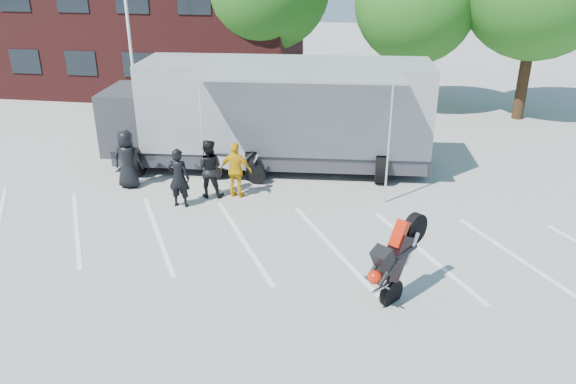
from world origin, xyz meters
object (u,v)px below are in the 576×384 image
(spectator_leather_a, at_px, (127,159))
(spectator_leather_c, at_px, (209,169))
(flagpole, at_px, (132,8))
(parked_motorcycle, at_px, (236,181))
(tree_mid, at_px, (416,3))
(spectator_leather_b, at_px, (179,178))
(stunt_bike_rider, at_px, (407,291))
(spectator_hivis, at_px, (236,170))
(transporter_truck, at_px, (272,167))

(spectator_leather_a, xyz_separation_m, spectator_leather_c, (2.80, -0.32, -0.03))
(flagpole, relative_size, parked_motorcycle, 3.63)
(tree_mid, distance_m, parked_motorcycle, 12.68)
(spectator_leather_a, bearing_deg, spectator_leather_b, 149.93)
(stunt_bike_rider, xyz_separation_m, spectator_hivis, (-5.13, 4.58, 0.89))
(transporter_truck, bearing_deg, spectator_leather_a, -153.53)
(parked_motorcycle, xyz_separation_m, stunt_bike_rider, (5.49, -5.79, 0.00))
(flagpole, height_order, transporter_truck, flagpole)
(parked_motorcycle, xyz_separation_m, spectator_leather_c, (-0.50, -1.31, 0.93))
(spectator_leather_c, bearing_deg, stunt_bike_rider, 137.74)
(transporter_truck, distance_m, spectator_leather_b, 4.37)
(transporter_truck, height_order, spectator_leather_b, transporter_truck)
(stunt_bike_rider, relative_size, spectator_leather_c, 1.17)
(tree_mid, bearing_deg, spectator_hivis, -116.60)
(transporter_truck, height_order, stunt_bike_rider, transporter_truck)
(parked_motorcycle, bearing_deg, stunt_bike_rider, -130.12)
(transporter_truck, bearing_deg, parked_motorcycle, -126.26)
(parked_motorcycle, bearing_deg, spectator_leather_b, 158.22)
(parked_motorcycle, distance_m, spectator_hivis, 1.55)
(tree_mid, height_order, parked_motorcycle, tree_mid)
(spectator_leather_a, height_order, spectator_leather_c, spectator_leather_a)
(parked_motorcycle, relative_size, spectator_leather_c, 1.19)
(stunt_bike_rider, bearing_deg, spectator_hivis, 175.81)
(tree_mid, height_order, spectator_leather_a, tree_mid)
(spectator_hivis, bearing_deg, spectator_leather_a, 4.59)
(tree_mid, relative_size, spectator_leather_b, 4.18)
(tree_mid, bearing_deg, parked_motorcycle, -120.84)
(transporter_truck, relative_size, spectator_hivis, 6.66)
(stunt_bike_rider, distance_m, spectator_hivis, 6.93)
(flagpole, distance_m, spectator_leather_b, 9.25)
(transporter_truck, relative_size, spectator_leather_b, 6.44)
(flagpole, height_order, spectator_leather_b, flagpole)
(stunt_bike_rider, distance_m, spectator_leather_b, 7.63)
(spectator_leather_b, distance_m, spectator_leather_c, 1.09)
(flagpole, height_order, stunt_bike_rider, flagpole)
(parked_motorcycle, relative_size, spectator_leather_a, 1.15)
(stunt_bike_rider, height_order, spectator_hivis, spectator_hivis)
(spectator_leather_a, distance_m, spectator_hivis, 3.67)
(flagpole, distance_m, tree_mid, 12.31)
(transporter_truck, relative_size, parked_motorcycle, 5.36)
(spectator_leather_c, bearing_deg, flagpole, -58.50)
(parked_motorcycle, xyz_separation_m, spectator_leather_a, (-3.30, -0.99, 0.96))
(flagpole, bearing_deg, spectator_leather_a, -71.98)
(transporter_truck, distance_m, parked_motorcycle, 1.81)
(stunt_bike_rider, relative_size, spectator_leather_a, 1.13)
(tree_mid, xyz_separation_m, spectator_leather_c, (-6.49, -11.33, -4.02))
(spectator_leather_a, bearing_deg, transporter_truck, -150.59)
(tree_mid, relative_size, transporter_truck, 0.65)
(flagpole, relative_size, stunt_bike_rider, 3.70)
(transporter_truck, relative_size, spectator_leather_c, 6.39)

